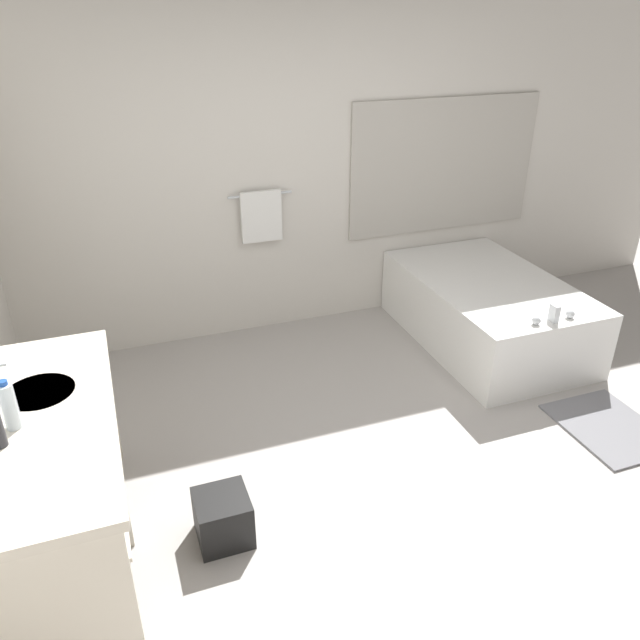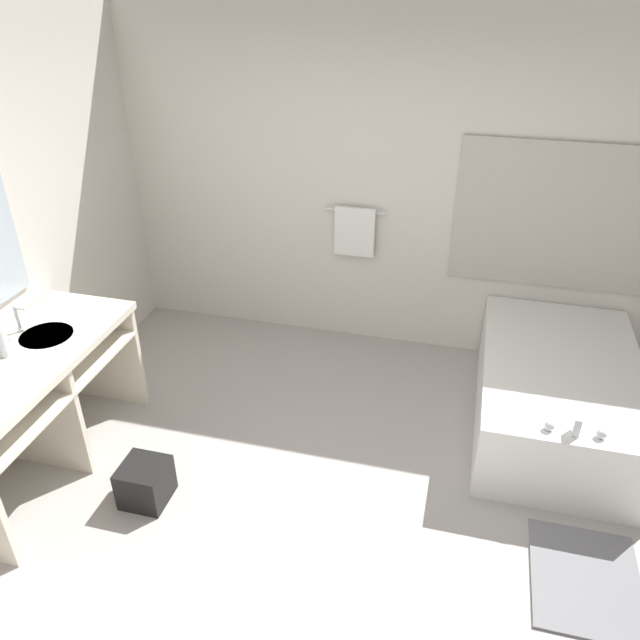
{
  "view_description": "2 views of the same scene",
  "coord_description": "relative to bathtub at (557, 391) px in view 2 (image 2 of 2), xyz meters",
  "views": [
    {
      "loc": [
        -1.47,
        -2.37,
        2.49
      ],
      "look_at": [
        -0.3,
        0.83,
        0.72
      ],
      "focal_mm": 35.0,
      "sensor_mm": 36.0,
      "label": 1
    },
    {
      "loc": [
        0.58,
        -2.38,
        2.89
      ],
      "look_at": [
        -0.27,
        0.91,
        0.88
      ],
      "focal_mm": 35.0,
      "sensor_mm": 36.0,
      "label": 2
    }
  ],
  "objects": [
    {
      "name": "vanity_counter",
      "position": [
        -3.17,
        -1.2,
        0.34
      ],
      "size": [
        0.65,
        1.5,
        0.86
      ],
      "color": "beige",
      "rests_on": "ground_plane"
    },
    {
      "name": "bathtub",
      "position": [
        0.0,
        0.0,
        0.0
      ],
      "size": [
        1.03,
        1.68,
        0.65
      ],
      "color": "white",
      "rests_on": "ground_plane"
    },
    {
      "name": "waste_bin",
      "position": [
        -2.43,
        -1.34,
        -0.16
      ],
      "size": [
        0.27,
        0.27,
        0.26
      ],
      "color": "black",
      "rests_on": "ground_plane"
    },
    {
      "name": "ground_plane",
      "position": [
        -1.3,
        -1.35,
        -0.29
      ],
      "size": [
        16.0,
        16.0,
        0.0
      ],
      "primitive_type": "plane",
      "color": "#A8A39E",
      "rests_on": "ground"
    },
    {
      "name": "bath_mat",
      "position": [
        0.11,
        -1.29,
        -0.28
      ],
      "size": [
        0.57,
        0.71,
        0.02
      ],
      "color": "slate",
      "rests_on": "ground_plane"
    },
    {
      "name": "wall_back_with_blinds",
      "position": [
        -1.26,
        0.88,
        1.05
      ],
      "size": [
        7.4,
        0.13,
        2.7
      ],
      "color": "silver",
      "rests_on": "ground_plane"
    },
    {
      "name": "water_bottle_1",
      "position": [
        -3.26,
        -1.25,
        0.68
      ],
      "size": [
        0.07,
        0.07,
        0.23
      ],
      "color": "white",
      "rests_on": "vanity_counter"
    },
    {
      "name": "sink_faucet",
      "position": [
        -3.35,
        -1.0,
        0.65
      ],
      "size": [
        0.09,
        0.04,
        0.18
      ],
      "color": "silver",
      "rests_on": "vanity_counter"
    }
  ]
}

